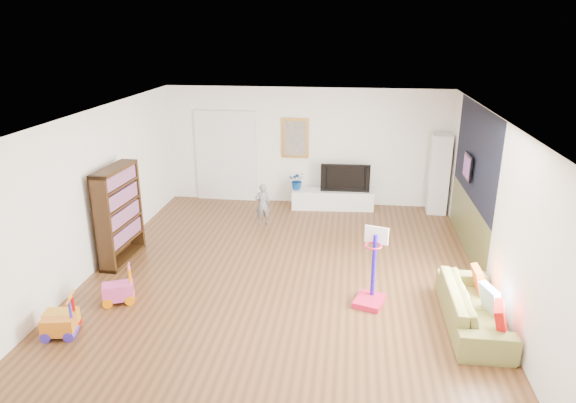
# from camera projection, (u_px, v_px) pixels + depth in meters

# --- Properties ---
(floor) EXTENTS (6.50, 7.50, 0.00)m
(floor) POSITION_uv_depth(u_px,v_px,m) (285.00, 273.00, 8.77)
(floor) COLOR brown
(floor) RESTS_ON ground
(ceiling) EXTENTS (6.50, 7.50, 0.00)m
(ceiling) POSITION_uv_depth(u_px,v_px,m) (285.00, 115.00, 7.89)
(ceiling) COLOR white
(ceiling) RESTS_ON ground
(wall_back) EXTENTS (6.50, 0.00, 2.70)m
(wall_back) POSITION_uv_depth(u_px,v_px,m) (306.00, 147.00, 11.85)
(wall_back) COLOR white
(wall_back) RESTS_ON ground
(wall_front) EXTENTS (6.50, 0.00, 2.70)m
(wall_front) POSITION_uv_depth(u_px,v_px,m) (233.00, 324.00, 4.81)
(wall_front) COLOR white
(wall_front) RESTS_ON ground
(wall_left) EXTENTS (0.00, 7.50, 2.70)m
(wall_left) POSITION_uv_depth(u_px,v_px,m) (96.00, 190.00, 8.72)
(wall_left) COLOR silver
(wall_left) RESTS_ON ground
(wall_right) EXTENTS (0.00, 7.50, 2.70)m
(wall_right) POSITION_uv_depth(u_px,v_px,m) (493.00, 206.00, 7.94)
(wall_right) COLOR white
(wall_right) RESTS_ON ground
(navy_accent) EXTENTS (0.01, 3.20, 1.70)m
(navy_accent) POSITION_uv_depth(u_px,v_px,m) (476.00, 154.00, 9.10)
(navy_accent) COLOR black
(navy_accent) RESTS_ON wall_right
(olive_wainscot) EXTENTS (0.01, 3.20, 1.00)m
(olive_wainscot) POSITION_uv_depth(u_px,v_px,m) (467.00, 224.00, 9.54)
(olive_wainscot) COLOR brown
(olive_wainscot) RESTS_ON wall_right
(doorway) EXTENTS (1.45, 0.06, 2.10)m
(doorway) POSITION_uv_depth(u_px,v_px,m) (226.00, 157.00, 12.13)
(doorway) COLOR white
(doorway) RESTS_ON ground
(painting_back) EXTENTS (0.62, 0.06, 0.92)m
(painting_back) POSITION_uv_depth(u_px,v_px,m) (295.00, 138.00, 11.78)
(painting_back) COLOR gold
(painting_back) RESTS_ON wall_back
(artwork_right) EXTENTS (0.04, 0.56, 0.46)m
(artwork_right) POSITION_uv_depth(u_px,v_px,m) (468.00, 167.00, 9.39)
(artwork_right) COLOR #7F3F8C
(artwork_right) RESTS_ON wall_right
(media_console) EXTENTS (1.89, 0.58, 0.43)m
(media_console) POSITION_uv_depth(u_px,v_px,m) (332.00, 199.00, 11.80)
(media_console) COLOR white
(media_console) RESTS_ON ground
(tall_cabinet) EXTENTS (0.43, 0.43, 1.78)m
(tall_cabinet) POSITION_uv_depth(u_px,v_px,m) (439.00, 174.00, 11.31)
(tall_cabinet) COLOR white
(tall_cabinet) RESTS_ON ground
(bookshelf) EXTENTS (0.37, 1.19, 1.72)m
(bookshelf) POSITION_uv_depth(u_px,v_px,m) (119.00, 215.00, 9.00)
(bookshelf) COLOR #331E0C
(bookshelf) RESTS_ON ground
(sofa) EXTENTS (0.75, 1.91, 0.56)m
(sofa) POSITION_uv_depth(u_px,v_px,m) (474.00, 307.00, 7.15)
(sofa) COLOR olive
(sofa) RESTS_ON ground
(basketball_hoop) EXTENTS (0.55, 0.60, 1.20)m
(basketball_hoop) POSITION_uv_depth(u_px,v_px,m) (371.00, 268.00, 7.59)
(basketball_hoop) COLOR red
(basketball_hoop) RESTS_ON ground
(ride_on_yellow) EXTENTS (0.47, 0.34, 0.57)m
(ride_on_yellow) POSITION_uv_depth(u_px,v_px,m) (60.00, 313.00, 7.00)
(ride_on_yellow) COLOR orange
(ride_on_yellow) RESTS_ON ground
(ride_on_orange) EXTENTS (0.47, 0.34, 0.57)m
(ride_on_orange) POSITION_uv_depth(u_px,v_px,m) (58.00, 319.00, 6.85)
(ride_on_orange) COLOR orange
(ride_on_orange) RESTS_ON ground
(ride_on_pink) EXTENTS (0.52, 0.43, 0.60)m
(ride_on_pink) POSITION_uv_depth(u_px,v_px,m) (117.00, 285.00, 7.72)
(ride_on_pink) COLOR #D34598
(ride_on_pink) RESTS_ON ground
(child) EXTENTS (0.37, 0.30, 0.88)m
(child) POSITION_uv_depth(u_px,v_px,m) (263.00, 204.00, 10.78)
(child) COLOR slate
(child) RESTS_ON ground
(tv) EXTENTS (1.11, 0.17, 0.64)m
(tv) POSITION_uv_depth(u_px,v_px,m) (345.00, 177.00, 11.63)
(tv) COLOR black
(tv) RESTS_ON media_console
(vase_plant) EXTENTS (0.39, 0.34, 0.42)m
(vase_plant) POSITION_uv_depth(u_px,v_px,m) (297.00, 180.00, 11.73)
(vase_plant) COLOR navy
(vase_plant) RESTS_ON media_console
(pillow_left) EXTENTS (0.21, 0.42, 0.41)m
(pillow_left) POSITION_uv_depth(u_px,v_px,m) (501.00, 320.00, 6.55)
(pillow_left) COLOR #B60F0C
(pillow_left) RESTS_ON sofa
(pillow_center) EXTENTS (0.21, 0.40, 0.39)m
(pillow_center) POSITION_uv_depth(u_px,v_px,m) (491.00, 299.00, 7.05)
(pillow_center) COLOR white
(pillow_center) RESTS_ON sofa
(pillow_right) EXTENTS (0.11, 0.37, 0.37)m
(pillow_right) POSITION_uv_depth(u_px,v_px,m) (478.00, 279.00, 7.60)
(pillow_right) COLOR #CA4919
(pillow_right) RESTS_ON sofa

